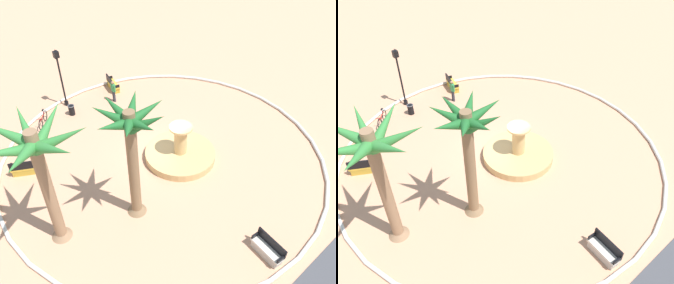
% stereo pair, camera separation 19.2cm
% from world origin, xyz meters
% --- Properties ---
extents(ground_plane, '(80.00, 80.00, 0.00)m').
position_xyz_m(ground_plane, '(0.00, 0.00, 0.00)').
color(ground_plane, tan).
extents(plaza_curb, '(18.93, 18.93, 0.20)m').
position_xyz_m(plaza_curb, '(0.00, 0.00, 0.10)').
color(plaza_curb, silver).
rests_on(plaza_curb, ground).
extents(fountain, '(4.12, 4.12, 2.28)m').
position_xyz_m(fountain, '(-0.58, 0.89, 0.32)').
color(fountain, tan).
rests_on(fountain, ground).
extents(palm_tree_near_fountain, '(3.42, 3.41, 6.33)m').
position_xyz_m(palm_tree_near_fountain, '(3.77, 2.47, 4.66)').
color(palm_tree_near_fountain, brown).
rests_on(palm_tree_near_fountain, ground).
extents(palm_tree_by_curb, '(4.13, 4.32, 6.49)m').
position_xyz_m(palm_tree_by_curb, '(7.38, 1.35, 4.81)').
color(palm_tree_by_curb, '#8E6B4C').
rests_on(palm_tree_by_curb, ground).
extents(bench_east, '(0.67, 1.65, 1.00)m').
position_xyz_m(bench_east, '(0.88, 8.27, 0.35)').
color(bench_east, beige).
rests_on(bench_east, ground).
extents(bench_west, '(1.64, 1.21, 1.00)m').
position_xyz_m(bench_west, '(6.85, -3.73, 0.35)').
color(bench_west, gold).
rests_on(bench_west, ground).
extents(bench_north, '(0.86, 1.67, 1.00)m').
position_xyz_m(bench_north, '(-1.94, -8.21, 0.35)').
color(bench_north, gold).
rests_on(bench_north, ground).
extents(lamppost, '(0.32, 0.32, 4.26)m').
position_xyz_m(lamppost, '(1.81, -8.56, 2.49)').
color(lamppost, black).
rests_on(lamppost, ground).
extents(trash_bin, '(0.46, 0.46, 0.73)m').
position_xyz_m(trash_bin, '(2.08, -7.24, 0.39)').
color(trash_bin, black).
rests_on(trash_bin, ground).
extents(bicycle_red_frame, '(1.18, 1.34, 0.94)m').
position_xyz_m(bicycle_red_frame, '(4.09, -7.44, 0.38)').
color(bicycle_red_frame, black).
rests_on(bicycle_red_frame, ground).
extents(person_cyclist_helmet, '(0.22, 0.53, 1.64)m').
position_xyz_m(person_cyclist_helmet, '(-1.08, -6.75, 0.92)').
color(person_cyclist_helmet, '#33333D').
rests_on(person_cyclist_helmet, ground).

